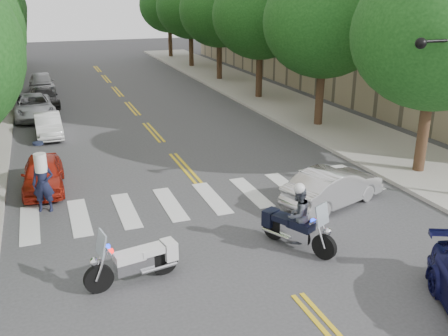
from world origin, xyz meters
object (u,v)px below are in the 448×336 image
convertible (333,187)px  officer_standing (43,184)px  motorcycle_police (296,219)px  motorcycle_parked (140,261)px

convertible → officer_standing: bearing=53.7°
motorcycle_police → officer_standing: size_ratio=1.18×
motorcycle_police → officer_standing: (-6.75, 5.24, 0.08)m
motorcycle_police → officer_standing: motorcycle_police is taller
motorcycle_police → motorcycle_parked: size_ratio=0.94×
officer_standing → motorcycle_police: bearing=-22.6°
motorcycle_parked → officer_standing: 5.84m
officer_standing → convertible: 9.89m
motorcycle_police → motorcycle_parked: bearing=-24.2°
motorcycle_parked → convertible: bearing=-81.2°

